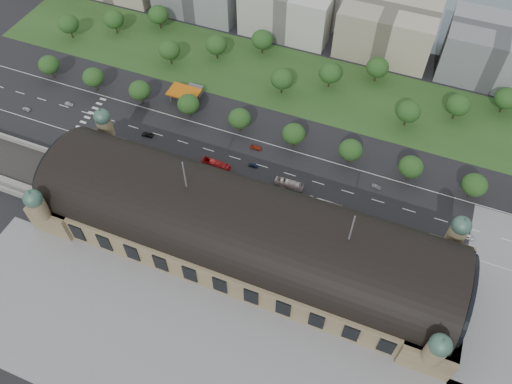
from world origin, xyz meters
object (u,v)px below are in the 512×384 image
at_px(bus_mid, 289,184).
at_px(bus_east, 325,205).
at_px(parked_car_4, 192,170).
at_px(parked_car_5, 198,181).
at_px(parked_car_2, 100,149).
at_px(bus_west, 216,165).
at_px(traffic_car_4, 253,165).
at_px(traffic_car_0, 26,109).
at_px(parked_car_3, 115,154).
at_px(traffic_car_1, 69,104).
at_px(parked_car_1, 115,154).
at_px(traffic_car_5, 376,187).
at_px(parked_car_6, 226,181).
at_px(parked_car_0, 131,155).
at_px(traffic_car_2, 148,134).
at_px(petrol_station, 190,91).
at_px(traffic_car_6, 467,236).
at_px(traffic_car_3, 256,148).

bearing_deg(bus_mid, bus_east, -109.27).
height_order(parked_car_4, parked_car_5, parked_car_4).
distance_m(parked_car_2, bus_west, 49.59).
height_order(parked_car_2, bus_west, bus_west).
bearing_deg(traffic_car_4, traffic_car_0, -88.12).
relative_size(parked_car_3, bus_mid, 0.36).
xyz_separation_m(traffic_car_0, traffic_car_1, (15.83, 9.88, -0.05)).
distance_m(traffic_car_1, parked_car_2, 33.83).
relative_size(traffic_car_0, parked_car_1, 0.74).
bearing_deg(traffic_car_5, parked_car_3, 107.32).
xyz_separation_m(parked_car_1, parked_car_6, (48.73, 4.00, -0.08)).
bearing_deg(parked_car_0, parked_car_4, 71.52).
distance_m(parked_car_0, parked_car_5, 31.84).
bearing_deg(traffic_car_4, traffic_car_1, -93.71).
xyz_separation_m(traffic_car_0, traffic_car_2, (58.18, 6.17, 0.01)).
bearing_deg(traffic_car_2, parked_car_6, 69.88).
distance_m(traffic_car_5, bus_mid, 34.41).
relative_size(petrol_station, parked_car_5, 2.70).
bearing_deg(traffic_car_6, traffic_car_2, -90.34).
bearing_deg(traffic_car_5, traffic_car_6, -101.38).
bearing_deg(traffic_car_1, traffic_car_5, -91.10).
bearing_deg(parked_car_4, parked_car_2, -109.69).
bearing_deg(parked_car_2, traffic_car_4, 76.59).
xyz_separation_m(traffic_car_5, parked_car_4, (-70.85, -19.24, 0.13)).
relative_size(traffic_car_0, traffic_car_4, 1.05).
xyz_separation_m(traffic_car_4, parked_car_1, (-55.54, -15.45, 0.10)).
bearing_deg(bus_mid, traffic_car_1, 83.97).
xyz_separation_m(traffic_car_3, bus_east, (35.52, -18.97, 1.12)).
xyz_separation_m(traffic_car_0, parked_car_6, (99.82, -4.65, -0.01)).
bearing_deg(traffic_car_6, bus_mid, -87.99).
bearing_deg(traffic_car_5, bus_west, 107.30).
relative_size(petrol_station, parked_car_6, 2.99).
bearing_deg(parked_car_6, parked_car_1, -124.53).
height_order(parked_car_6, bus_west, bus_west).
distance_m(parked_car_5, bus_mid, 35.82).
xyz_separation_m(traffic_car_6, parked_car_3, (-140.52, -12.63, 0.03)).
bearing_deg(parked_car_0, traffic_car_2, 154.59).
height_order(traffic_car_4, parked_car_5, parked_car_5).
xyz_separation_m(traffic_car_3, parked_car_2, (-59.96, -24.97, -0.05)).
relative_size(traffic_car_3, parked_car_3, 1.18).
bearing_deg(parked_car_6, traffic_car_1, -139.04).
distance_m(traffic_car_0, parked_car_4, 84.91).
relative_size(traffic_car_2, traffic_car_6, 1.06).
bearing_deg(parked_car_6, parked_car_5, -108.18).
distance_m(traffic_car_3, traffic_car_5, 51.58).
bearing_deg(parked_car_0, parked_car_5, 63.66).
height_order(traffic_car_3, traffic_car_5, traffic_car_3).
distance_m(traffic_car_4, parked_car_6, 13.32).
bearing_deg(traffic_car_3, traffic_car_2, 98.59).
distance_m(parked_car_5, bus_west, 9.99).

